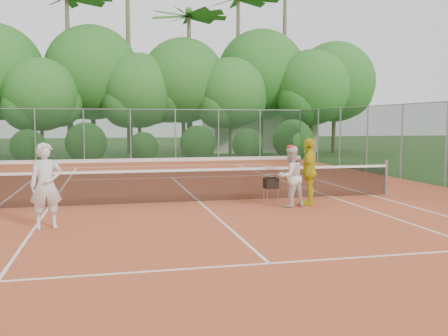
# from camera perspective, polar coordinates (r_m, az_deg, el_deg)

# --- Properties ---
(ground) EXTENTS (120.00, 120.00, 0.00)m
(ground) POSITION_cam_1_polar(r_m,az_deg,el_deg) (14.36, -2.82, -3.98)
(ground) COLOR #254518
(ground) RESTS_ON ground
(clay_court) EXTENTS (18.00, 36.00, 0.02)m
(clay_court) POSITION_cam_1_polar(r_m,az_deg,el_deg) (14.36, -2.82, -3.94)
(clay_court) COLOR #B54E29
(clay_court) RESTS_ON ground
(club_building) EXTENTS (8.00, 5.00, 3.00)m
(club_building) POSITION_cam_1_polar(r_m,az_deg,el_deg) (39.66, 3.86, 4.13)
(club_building) COLOR beige
(club_building) RESTS_ON ground
(tennis_net) EXTENTS (11.97, 0.10, 1.10)m
(tennis_net) POSITION_cam_1_polar(r_m,az_deg,el_deg) (14.29, -2.83, -1.87)
(tennis_net) COLOR gray
(tennis_net) RESTS_ON clay_court
(player_white) EXTENTS (0.74, 0.56, 1.85)m
(player_white) POSITION_cam_1_polar(r_m,az_deg,el_deg) (11.41, -19.67, -1.90)
(player_white) COLOR silver
(player_white) RESTS_ON clay_court
(player_center_grp) EXTENTS (0.95, 0.83, 1.68)m
(player_center_grp) POSITION_cam_1_polar(r_m,az_deg,el_deg) (13.56, 7.61, -0.95)
(player_center_grp) COLOR silver
(player_center_grp) RESTS_ON clay_court
(player_yellow) EXTENTS (0.92, 1.17, 1.85)m
(player_yellow) POSITION_cam_1_polar(r_m,az_deg,el_deg) (13.95, 9.72, -0.40)
(player_yellow) COLOR gold
(player_yellow) RESTS_ON clay_court
(ball_hopper) EXTENTS (0.34, 0.34, 0.78)m
(ball_hopper) POSITION_cam_1_polar(r_m,az_deg,el_deg) (13.61, 5.38, -1.81)
(ball_hopper) COLOR gray
(ball_hopper) RESTS_ON clay_court
(stray_ball_a) EXTENTS (0.07, 0.07, 0.07)m
(stray_ball_a) POSITION_cam_1_polar(r_m,az_deg,el_deg) (24.21, -2.90, -0.05)
(stray_ball_a) COLOR yellow
(stray_ball_a) RESTS_ON clay_court
(stray_ball_b) EXTENTS (0.07, 0.07, 0.07)m
(stray_ball_b) POSITION_cam_1_polar(r_m,az_deg,el_deg) (23.73, -9.17, -0.23)
(stray_ball_b) COLOR #C1D732
(stray_ball_b) RESTS_ON clay_court
(stray_ball_c) EXTENTS (0.07, 0.07, 0.07)m
(stray_ball_c) POSITION_cam_1_polar(r_m,az_deg,el_deg) (26.24, -7.71, 0.32)
(stray_ball_c) COLOR #CDD631
(stray_ball_c) RESTS_ON clay_court
(court_markings) EXTENTS (11.03, 23.83, 0.01)m
(court_markings) POSITION_cam_1_polar(r_m,az_deg,el_deg) (14.36, -2.82, -3.89)
(court_markings) COLOR white
(court_markings) RESTS_ON clay_court
(fence_back) EXTENTS (18.07, 0.07, 3.00)m
(fence_back) POSITION_cam_1_polar(r_m,az_deg,el_deg) (29.07, -8.09, 3.70)
(fence_back) COLOR #19381E
(fence_back) RESTS_ON clay_court
(tropical_treeline) EXTENTS (32.10, 8.49, 15.03)m
(tropical_treeline) POSITION_cam_1_polar(r_m,az_deg,el_deg) (34.51, -6.52, 9.93)
(tropical_treeline) COLOR brown
(tropical_treeline) RESTS_ON ground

